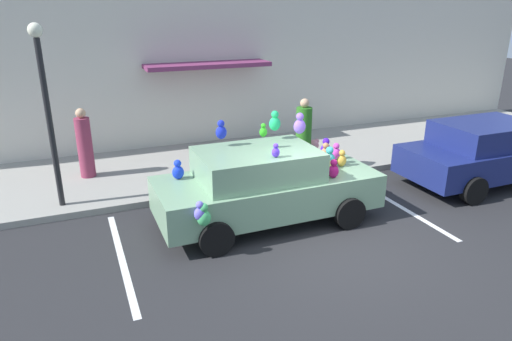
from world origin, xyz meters
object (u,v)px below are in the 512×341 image
teddy_bear_on_sidewalk (313,155)px  street_lamp_post (46,98)px  parked_sedan_behind (488,152)px  pedestrian_walking_past (85,146)px  pedestrian_near_shopfront (303,138)px  plush_covered_car (265,185)px

teddy_bear_on_sidewalk → street_lamp_post: size_ratio=0.21×
teddy_bear_on_sidewalk → street_lamp_post: (-6.08, -0.01, 1.93)m
parked_sedan_behind → street_lamp_post: (-9.75, 2.15, 1.65)m
parked_sedan_behind → pedestrian_walking_past: pedestrian_walking_past is taller
parked_sedan_behind → teddy_bear_on_sidewalk: bearing=149.5°
pedestrian_near_shopfront → pedestrian_walking_past: (-5.13, 1.67, -0.07)m
parked_sedan_behind → pedestrian_walking_past: (-9.12, 3.78, 0.15)m
parked_sedan_behind → street_lamp_post: 10.12m
pedestrian_near_shopfront → pedestrian_walking_past: 5.39m
teddy_bear_on_sidewalk → pedestrian_walking_past: bearing=163.5°
teddy_bear_on_sidewalk → street_lamp_post: bearing=-179.9°
street_lamp_post → pedestrian_near_shopfront: bearing=-0.5°
teddy_bear_on_sidewalk → pedestrian_walking_past: (-5.45, 1.61, 0.43)m
plush_covered_car → pedestrian_walking_past: bearing=130.5°
street_lamp_post → pedestrian_walking_past: 2.30m
street_lamp_post → teddy_bear_on_sidewalk: bearing=0.1°
plush_covered_car → teddy_bear_on_sidewalk: bearing=43.1°
street_lamp_post → pedestrian_near_shopfront: 5.93m
parked_sedan_behind → pedestrian_walking_past: bearing=157.5°
plush_covered_car → parked_sedan_behind: 5.93m
parked_sedan_behind → pedestrian_walking_past: 9.87m
pedestrian_near_shopfront → pedestrian_walking_past: bearing=162.0°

